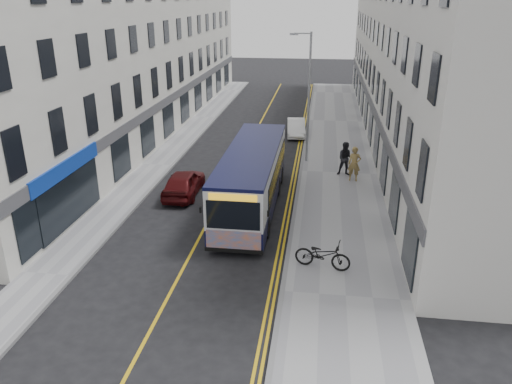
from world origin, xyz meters
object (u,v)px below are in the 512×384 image
(pedestrian_near, at_px, (354,164))
(pedestrian_far, at_px, (346,159))
(city_bus, at_px, (252,177))
(car_white, at_px, (296,128))
(streetlamp, at_px, (308,94))
(bicycle, at_px, (323,255))
(car_maroon, at_px, (184,183))

(pedestrian_near, relative_size, pedestrian_far, 1.00)
(city_bus, height_order, car_white, city_bus)
(streetlamp, bearing_deg, pedestrian_near, -48.75)
(streetlamp, height_order, bicycle, streetlamp)
(car_maroon, bearing_deg, city_bus, 161.00)
(pedestrian_far, distance_m, car_maroon, 9.52)
(pedestrian_near, bearing_deg, city_bus, -134.66)
(bicycle, height_order, car_maroon, car_maroon)
(pedestrian_near, height_order, car_white, pedestrian_near)
(streetlamp, distance_m, car_maroon, 9.66)
(bicycle, relative_size, pedestrian_far, 1.10)
(car_white, bearing_deg, car_maroon, -116.68)
(bicycle, distance_m, pedestrian_near, 10.25)
(streetlamp, bearing_deg, bicycle, -84.79)
(streetlamp, distance_m, car_white, 7.56)
(pedestrian_near, bearing_deg, bicycle, -94.46)
(city_bus, distance_m, car_white, 14.32)
(car_white, bearing_deg, city_bus, -100.25)
(streetlamp, xyz_separation_m, pedestrian_near, (2.88, -3.28, -3.28))
(city_bus, bearing_deg, car_white, 84.54)
(pedestrian_near, distance_m, car_maroon, 9.60)
(bicycle, bearing_deg, streetlamp, 16.83)
(bicycle, height_order, pedestrian_far, pedestrian_far)
(city_bus, bearing_deg, pedestrian_near, 40.47)
(streetlamp, height_order, city_bus, streetlamp)
(bicycle, bearing_deg, city_bus, 43.71)
(car_maroon, bearing_deg, bicycle, 136.17)
(bicycle, bearing_deg, car_maroon, 58.45)
(pedestrian_far, xyz_separation_m, car_white, (-3.40, 8.88, -0.49))
(city_bus, xyz_separation_m, car_maroon, (-3.84, 1.27, -0.97))
(city_bus, distance_m, pedestrian_near, 6.87)
(city_bus, xyz_separation_m, pedestrian_near, (5.21, 4.44, -0.56))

